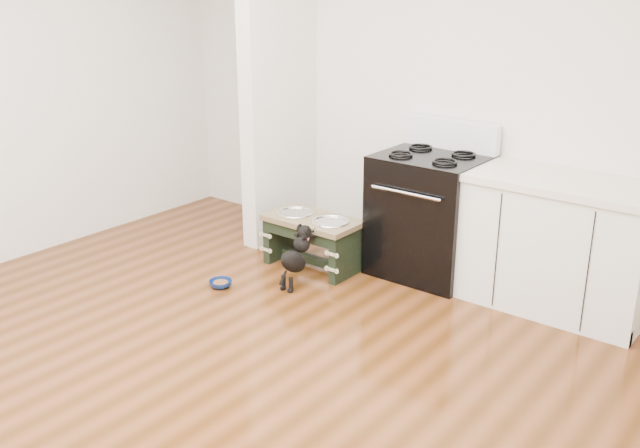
% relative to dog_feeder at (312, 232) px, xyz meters
% --- Properties ---
extents(ground, '(5.00, 5.00, 0.00)m').
position_rel_dog_feeder_xyz_m(ground, '(0.50, -1.69, -0.29)').
color(ground, '#47250C').
rests_on(ground, ground).
extents(room_shell, '(5.00, 5.00, 5.00)m').
position_rel_dog_feeder_xyz_m(room_shell, '(0.50, -1.69, 1.33)').
color(room_shell, silver).
rests_on(room_shell, ground).
extents(partition_wall, '(0.15, 0.80, 2.70)m').
position_rel_dog_feeder_xyz_m(partition_wall, '(-0.67, 0.41, 1.06)').
color(partition_wall, silver).
rests_on(partition_wall, ground).
extents(oven_range, '(0.76, 0.69, 1.14)m').
position_rel_dog_feeder_xyz_m(oven_range, '(0.75, 0.47, 0.19)').
color(oven_range, black).
rests_on(oven_range, ground).
extents(cabinet_run, '(1.24, 0.64, 0.91)m').
position_rel_dog_feeder_xyz_m(cabinet_run, '(1.73, 0.49, 0.16)').
color(cabinet_run, silver).
rests_on(cabinet_run, ground).
extents(dog_feeder, '(0.74, 0.40, 0.42)m').
position_rel_dog_feeder_xyz_m(dog_feeder, '(0.00, 0.00, 0.00)').
color(dog_feeder, black).
rests_on(dog_feeder, ground).
extents(puppy, '(0.13, 0.38, 0.45)m').
position_rel_dog_feeder_xyz_m(puppy, '(0.13, -0.34, -0.04)').
color(puppy, black).
rests_on(puppy, ground).
extents(floor_bowl, '(0.17, 0.17, 0.05)m').
position_rel_dog_feeder_xyz_m(floor_bowl, '(-0.29, -0.71, -0.26)').
color(floor_bowl, navy).
rests_on(floor_bowl, ground).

